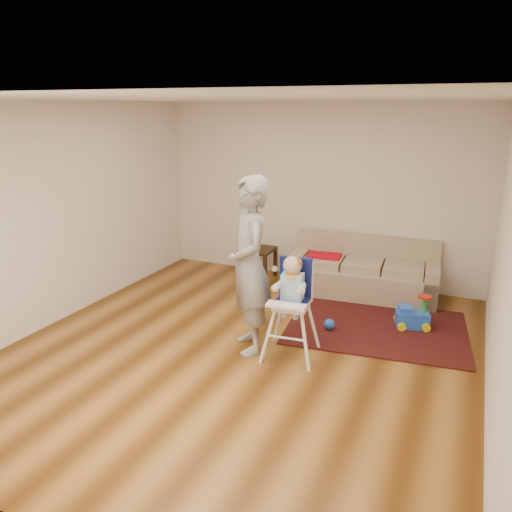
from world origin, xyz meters
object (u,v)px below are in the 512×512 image
at_px(ride_on_toy, 413,311).
at_px(toy_ball, 329,324).
at_px(adult, 250,266).
at_px(high_chair, 292,309).
at_px(sofa, 363,268).
at_px(side_table, 258,263).

distance_m(ride_on_toy, toy_ball, 1.04).
bearing_deg(adult, high_chair, 55.51).
xyz_separation_m(toy_ball, adult, (-0.69, -0.81, 0.89)).
bearing_deg(toy_ball, sofa, 86.56).
bearing_deg(sofa, high_chair, -102.16).
xyz_separation_m(side_table, adult, (0.89, -2.23, 0.73)).
relative_size(ride_on_toy, adult, 0.21).
distance_m(sofa, adult, 2.40).
height_order(sofa, toy_ball, sofa).
bearing_deg(adult, side_table, 166.02).
bearing_deg(adult, ride_on_toy, 93.07).
height_order(sofa, side_table, sofa).
relative_size(sofa, high_chair, 1.86).
bearing_deg(side_table, high_chair, -58.16).
xyz_separation_m(sofa, side_table, (-1.67, 0.03, -0.16)).
relative_size(sofa, toy_ball, 16.12).
height_order(side_table, ride_on_toy, side_table).
xyz_separation_m(toy_ball, high_chair, (-0.21, -0.80, 0.47)).
relative_size(toy_ball, high_chair, 0.12).
height_order(side_table, high_chair, high_chair).
bearing_deg(adult, sofa, 124.71).
bearing_deg(toy_ball, high_chair, -104.70).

